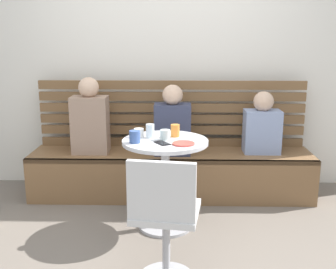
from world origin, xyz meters
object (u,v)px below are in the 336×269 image
object	(u,v)px
phone_on_table	(162,143)
white_chair	(165,217)
cup_water_clear	(150,131)
person_child_left	(173,124)
person_adult	(90,120)
person_child_middle	(262,126)
cup_tumbler_orange	(175,131)
cup_mug_blue	(135,137)
booth_bench	(171,174)
cafe_table	(165,167)
cup_glass_short	(165,135)
cup_ceramic_white	(139,133)
plate_small	(184,144)

from	to	relation	value
phone_on_table	white_chair	bearing A→B (deg)	-120.27
cup_water_clear	person_child_left	bearing A→B (deg)	73.05
person_adult	person_child_middle	size ratio (longest dim) A/B	1.22
cup_tumbler_orange	cup_mug_blue	size ratio (longest dim) A/B	1.05
booth_bench	phone_on_table	size ratio (longest dim) A/B	19.29
cup_water_clear	booth_bench	bearing A→B (deg)	75.08
person_child_left	booth_bench	bearing A→B (deg)	107.76
cafe_table	cup_glass_short	size ratio (longest dim) A/B	9.25
cafe_table	cup_glass_short	bearing A→B (deg)	94.21
white_chair	cup_glass_short	xyz separation A→B (m)	(-0.02, 0.82, 0.32)
person_child_middle	phone_on_table	size ratio (longest dim) A/B	4.23
cafe_table	cup_mug_blue	xyz separation A→B (m)	(-0.23, -0.09, 0.27)
cafe_table	white_chair	size ratio (longest dim) A/B	0.87
person_child_middle	cup_tumbler_orange	bearing A→B (deg)	-144.06
white_chair	cup_ceramic_white	distance (m)	0.98
cafe_table	white_chair	bearing A→B (deg)	-88.62
booth_bench	cafe_table	world-z (taller)	cafe_table
cafe_table	plate_small	world-z (taller)	plate_small
cup_ceramic_white	person_child_middle	bearing A→B (deg)	28.91
white_chair	cup_ceramic_white	size ratio (longest dim) A/B	10.63
person_child_left	cup_water_clear	xyz separation A→B (m)	(-0.17, -0.57, 0.06)
cup_glass_short	phone_on_table	bearing A→B (deg)	-99.11
person_child_left	person_child_middle	size ratio (longest dim) A/B	1.12
white_chair	cup_tumbler_orange	distance (m)	0.98
cafe_table	person_child_middle	world-z (taller)	person_child_middle
person_child_left	phone_on_table	bearing A→B (deg)	-95.25
cafe_table	plate_small	distance (m)	0.30
person_child_left	cup_mug_blue	world-z (taller)	person_child_left
booth_bench	person_adult	size ratio (longest dim) A/B	3.73
white_chair	person_adult	xyz separation A→B (m)	(-0.75, 1.48, 0.30)
person_child_middle	cup_mug_blue	bearing A→B (deg)	-144.72
cup_mug_blue	cup_glass_short	xyz separation A→B (m)	(0.23, 0.10, -0.01)
person_adult	plate_small	distance (m)	1.18
phone_on_table	cup_glass_short	bearing A→B (deg)	47.43
cup_ceramic_white	phone_on_table	bearing A→B (deg)	-45.84
person_child_left	cup_glass_short	size ratio (longest dim) A/B	8.25
cup_tumbler_orange	cup_ceramic_white	world-z (taller)	cup_tumbler_orange
cafe_table	person_adult	bearing A→B (deg)	137.73
person_child_left	plate_small	distance (m)	0.78
white_chair	phone_on_table	distance (m)	0.76
white_chair	cup_water_clear	world-z (taller)	same
booth_bench	person_adult	world-z (taller)	person_adult
cup_water_clear	plate_small	xyz separation A→B (m)	(0.27, -0.20, -0.05)
cup_water_clear	cup_mug_blue	xyz separation A→B (m)	(-0.11, -0.17, -0.01)
white_chair	cup_glass_short	world-z (taller)	white_chair
cup_ceramic_white	person_child_left	bearing A→B (deg)	64.24
cup_water_clear	cup_glass_short	xyz separation A→B (m)	(0.12, -0.07, -0.02)
person_adult	cup_tumbler_orange	bearing A→B (deg)	-34.50
cafe_table	plate_small	bearing A→B (deg)	-42.54
cup_water_clear	cup_tumbler_orange	bearing A→B (deg)	10.21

